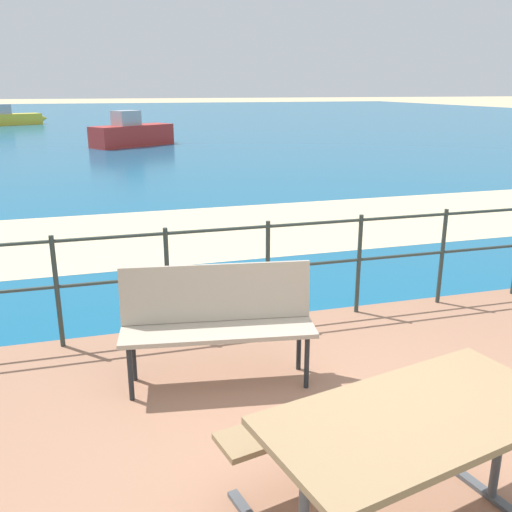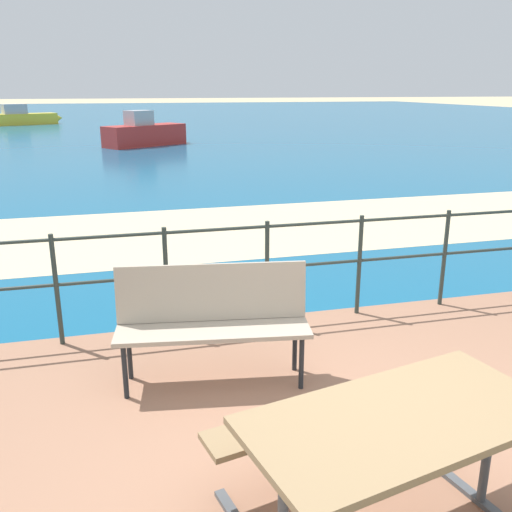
# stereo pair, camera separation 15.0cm
# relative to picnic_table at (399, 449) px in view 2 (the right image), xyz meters

# --- Properties ---
(ground_plane) EXTENTS (240.00, 240.00, 0.00)m
(ground_plane) POSITION_rel_picnic_table_xyz_m (0.13, 0.44, -0.64)
(ground_plane) COLOR tan
(patio_paving) EXTENTS (6.40, 5.20, 0.06)m
(patio_paving) POSITION_rel_picnic_table_xyz_m (0.13, 0.44, -0.61)
(patio_paving) COLOR #996B51
(patio_paving) RESTS_ON ground
(sea_water) EXTENTS (90.00, 90.00, 0.01)m
(sea_water) POSITION_rel_picnic_table_xyz_m (0.13, 40.44, -0.64)
(sea_water) COLOR #145B84
(sea_water) RESTS_ON ground
(beach_strip) EXTENTS (54.03, 4.11, 0.01)m
(beach_strip) POSITION_rel_picnic_table_xyz_m (0.13, 6.94, -0.63)
(beach_strip) COLOR beige
(beach_strip) RESTS_ON ground
(picnic_table) EXTENTS (1.83, 1.79, 0.77)m
(picnic_table) POSITION_rel_picnic_table_xyz_m (0.00, 0.00, 0.00)
(picnic_table) COLOR #8C704C
(picnic_table) RESTS_ON patio_paving
(park_bench) EXTENTS (1.56, 0.63, 0.94)m
(park_bench) POSITION_rel_picnic_table_xyz_m (-0.58, 1.93, -0.02)
(park_bench) COLOR tan
(park_bench) RESTS_ON patio_paving
(railing_fence) EXTENTS (5.94, 0.04, 1.05)m
(railing_fence) POSITION_rel_picnic_table_xyz_m (0.13, 2.90, 0.06)
(railing_fence) COLOR #2D3833
(railing_fence) RESTS_ON patio_paving
(boat_near) EXTENTS (4.83, 2.81, 1.29)m
(boat_near) POSITION_rel_picnic_table_xyz_m (-6.76, 36.82, -0.17)
(boat_near) COLOR yellow
(boat_near) RESTS_ON sea_water
(boat_mid) EXTENTS (3.83, 2.96, 1.42)m
(boat_mid) POSITION_rel_picnic_table_xyz_m (0.17, 21.62, -0.14)
(boat_mid) COLOR red
(boat_mid) RESTS_ON sea_water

